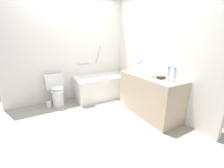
% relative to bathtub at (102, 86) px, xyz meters
% --- Properties ---
extents(ground_plane, '(3.86, 3.86, 0.00)m').
position_rel_bathtub_xyz_m(ground_plane, '(-0.66, -0.98, -0.32)').
color(ground_plane, '#9E9389').
extents(wall_back_tiled, '(3.26, 0.10, 2.60)m').
position_rel_bathtub_xyz_m(wall_back_tiled, '(-0.66, 0.40, 0.98)').
color(wall_back_tiled, white).
rests_on(wall_back_tiled, ground_plane).
extents(wall_right_mirror, '(0.10, 3.06, 2.60)m').
position_rel_bathtub_xyz_m(wall_right_mirror, '(0.82, -0.98, 0.98)').
color(wall_right_mirror, white).
rests_on(wall_right_mirror, ground_plane).
extents(bathtub, '(1.42, 0.70, 1.35)m').
position_rel_bathtub_xyz_m(bathtub, '(0.00, 0.00, 0.00)').
color(bathtub, silver).
rests_on(bathtub, ground_plane).
extents(toilet, '(0.41, 0.53, 0.74)m').
position_rel_bathtub_xyz_m(toilet, '(-1.16, 0.07, 0.06)').
color(toilet, white).
rests_on(toilet, ground_plane).
extents(vanity_counter, '(0.58, 1.37, 0.83)m').
position_rel_bathtub_xyz_m(vanity_counter, '(0.48, -1.27, 0.10)').
color(vanity_counter, tan).
rests_on(vanity_counter, ground_plane).
extents(sink_basin, '(0.34, 0.34, 0.04)m').
position_rel_bathtub_xyz_m(sink_basin, '(0.44, -1.27, 0.54)').
color(sink_basin, white).
rests_on(sink_basin, vanity_counter).
extents(sink_faucet, '(0.13, 0.15, 0.08)m').
position_rel_bathtub_xyz_m(sink_faucet, '(0.63, -1.27, 0.55)').
color(sink_faucet, silver).
rests_on(sink_faucet, vanity_counter).
extents(water_bottle_0, '(0.07, 0.07, 0.24)m').
position_rel_bathtub_xyz_m(water_bottle_0, '(0.50, -1.81, 0.63)').
color(water_bottle_0, silver).
rests_on(water_bottle_0, vanity_counter).
extents(water_bottle_1, '(0.07, 0.07, 0.24)m').
position_rel_bathtub_xyz_m(water_bottle_1, '(0.47, -1.70, 0.63)').
color(water_bottle_1, silver).
rests_on(water_bottle_1, vanity_counter).
extents(water_bottle_2, '(0.07, 0.07, 0.25)m').
position_rel_bathtub_xyz_m(water_bottle_2, '(0.44, -1.01, 0.64)').
color(water_bottle_2, silver).
rests_on(water_bottle_2, vanity_counter).
extents(water_bottle_3, '(0.06, 0.06, 0.20)m').
position_rel_bathtub_xyz_m(water_bottle_3, '(0.45, -0.90, 0.61)').
color(water_bottle_3, silver).
rests_on(water_bottle_3, vanity_counter).
extents(drinking_glass_0, '(0.06, 0.06, 0.10)m').
position_rel_bathtub_xyz_m(drinking_glass_0, '(0.51, -0.96, 0.57)').
color(drinking_glass_0, white).
rests_on(drinking_glass_0, vanity_counter).
extents(drinking_glass_1, '(0.07, 0.07, 0.08)m').
position_rel_bathtub_xyz_m(drinking_glass_1, '(0.45, -0.82, 0.56)').
color(drinking_glass_1, white).
rests_on(drinking_glass_1, vanity_counter).
extents(amenity_basket, '(0.14, 0.10, 0.05)m').
position_rel_bathtub_xyz_m(amenity_basket, '(0.47, -1.56, 0.54)').
color(amenity_basket, '#2D2823').
rests_on(amenity_basket, vanity_counter).
extents(soap_dish, '(0.09, 0.06, 0.02)m').
position_rel_bathtub_xyz_m(soap_dish, '(0.48, -0.72, 0.53)').
color(soap_dish, white).
rests_on(soap_dish, vanity_counter).
extents(bath_mat, '(0.64, 0.41, 0.01)m').
position_rel_bathtub_xyz_m(bath_mat, '(-0.08, -0.59, -0.31)').
color(bath_mat, white).
rests_on(bath_mat, ground_plane).
extents(toilet_paper_roll, '(0.11, 0.11, 0.14)m').
position_rel_bathtub_xyz_m(toilet_paper_roll, '(-1.36, 0.05, -0.25)').
color(toilet_paper_roll, white).
rests_on(toilet_paper_roll, ground_plane).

